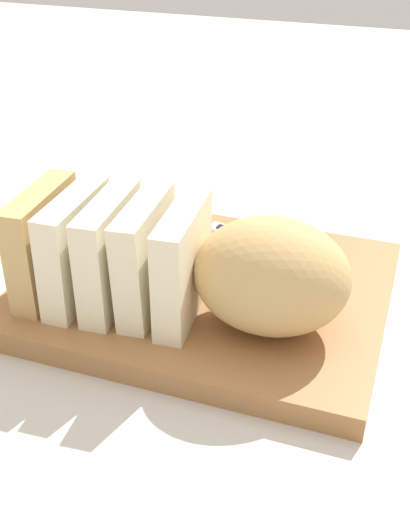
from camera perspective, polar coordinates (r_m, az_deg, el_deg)
name	(u,v)px	position (r m, az deg, el deg)	size (l,w,h in m)	color
ground_plane	(205,300)	(0.70, 0.00, -3.86)	(3.00, 3.00, 0.00)	beige
cutting_board	(205,290)	(0.69, 0.00, -3.03)	(0.37, 0.30, 0.02)	#9E6B3D
bread_loaf	(191,264)	(0.61, -1.23, -0.73)	(0.32, 0.13, 0.11)	tan
bread_knife	(215,234)	(0.75, 0.86, 1.93)	(0.29, 0.08, 0.02)	silver
crumb_near_knife	(167,276)	(0.68, -3.30, -1.74)	(0.01, 0.01, 0.01)	#996633
crumb_near_loaf	(221,309)	(0.63, 1.41, -4.62)	(0.01, 0.01, 0.01)	#996633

